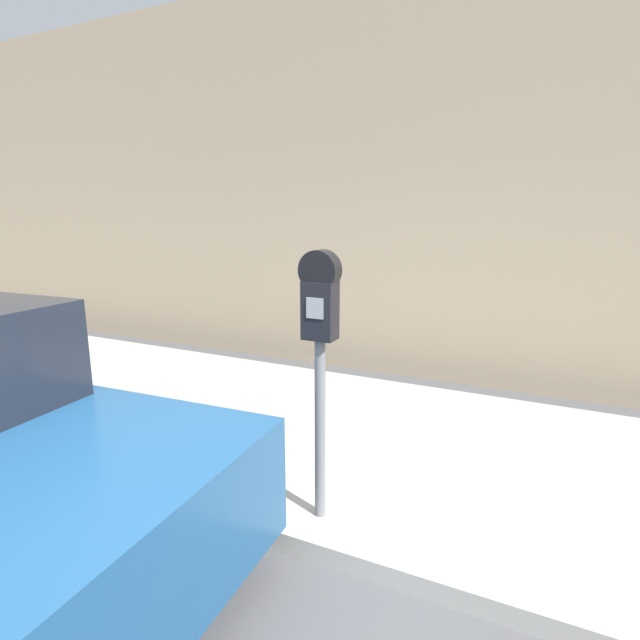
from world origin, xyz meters
TOP-DOWN VIEW (x-y plane):
  - sidewalk at (0.00, 2.20)m, footprint 24.00×2.80m
  - building_facade at (0.00, 4.35)m, footprint 24.00×0.30m
  - parking_meter at (0.21, 1.06)m, footprint 0.22×0.13m

SIDE VIEW (x-z plane):
  - sidewalk at x=0.00m, z-range 0.00..0.13m
  - parking_meter at x=0.21m, z-range 0.47..2.08m
  - building_facade at x=0.00m, z-range 0.00..4.55m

